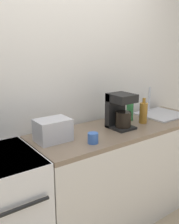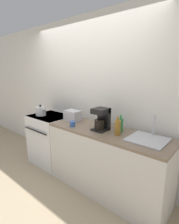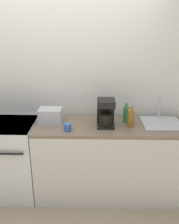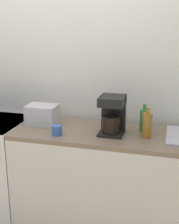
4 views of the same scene
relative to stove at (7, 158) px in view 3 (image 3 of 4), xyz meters
name	(u,v)px [view 3 (image 3 of 4)]	position (x,y,z in m)	size (l,w,h in m)	color
ground_plane	(57,208)	(0.64, -0.30, -0.47)	(12.00, 12.00, 0.00)	tan
wall_back	(60,85)	(0.64, 0.36, 0.83)	(8.00, 0.05, 2.60)	silver
stove	(7,158)	(0.00, 0.00, 0.00)	(0.74, 0.64, 0.93)	silver
counter_block	(112,160)	(1.27, -0.01, -0.01)	(1.78, 0.59, 0.93)	silver
toaster	(51,116)	(0.56, 0.05, 0.54)	(0.26, 0.19, 0.17)	#BCBCC1
coffee_maker	(106,112)	(1.19, -0.01, 0.61)	(0.19, 0.22, 0.31)	black
sink_tray	(161,122)	(1.83, 0.05, 0.47)	(0.44, 0.42, 0.28)	#B7B7BC
bottle_amber	(131,118)	(1.47, -0.04, 0.55)	(0.07, 0.07, 0.24)	#9E6B23
bottle_green	(126,114)	(1.43, 0.10, 0.55)	(0.07, 0.07, 0.23)	#338C47
cup_blue	(68,127)	(0.77, -0.17, 0.49)	(0.08, 0.08, 0.08)	#3860B2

